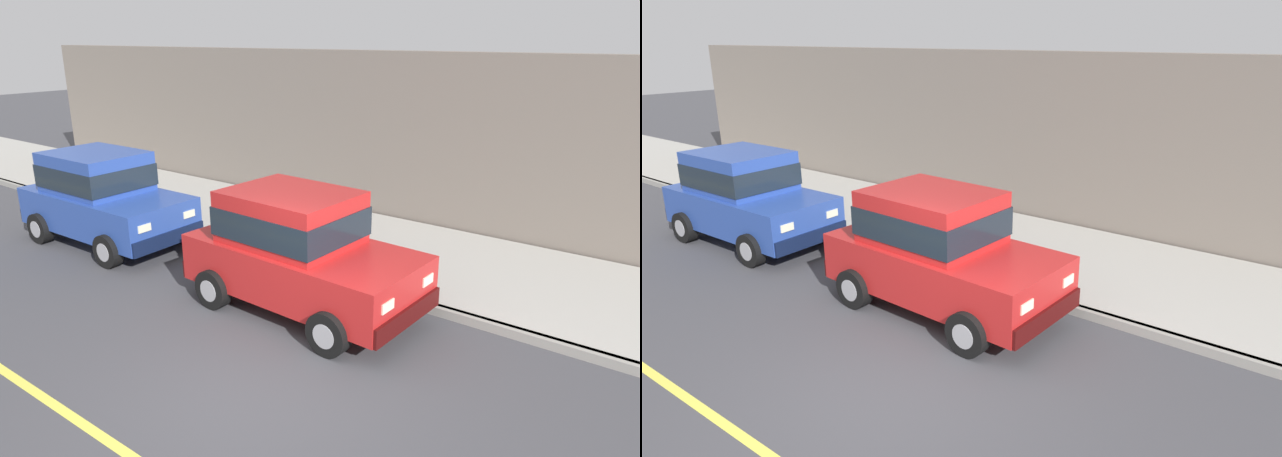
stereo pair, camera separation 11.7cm
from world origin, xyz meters
TOP-DOWN VIEW (x-y plane):
  - ground_plane at (0.00, 0.00)m, footprint 80.00×80.00m
  - curb at (3.20, 0.00)m, footprint 0.16×64.00m
  - sidewalk at (5.00, 0.00)m, footprint 3.60×64.00m
  - car_red_hatchback at (2.13, 1.03)m, footprint 2.05×3.86m
  - car_blue_hatchback at (2.15, 6.18)m, footprint 2.01×3.83m
  - dog_black at (5.39, 2.51)m, footprint 0.31×0.74m
  - building_facade at (7.10, 5.08)m, footprint 0.50×20.00m

SIDE VIEW (x-z plane):
  - ground_plane at x=0.00m, z-range 0.00..0.00m
  - curb at x=3.20m, z-range 0.00..0.14m
  - sidewalk at x=5.00m, z-range 0.00..0.14m
  - dog_black at x=5.39m, z-range 0.18..0.67m
  - car_red_hatchback at x=2.13m, z-range 0.04..1.92m
  - car_blue_hatchback at x=2.15m, z-range 0.04..1.92m
  - building_facade at x=7.10m, z-range 0.00..3.80m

